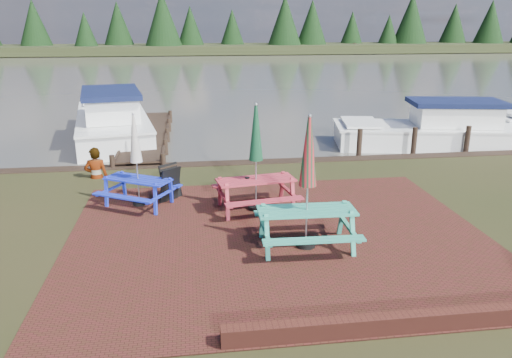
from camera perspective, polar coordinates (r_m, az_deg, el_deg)
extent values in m
plane|color=black|center=(9.96, 3.67, -9.06)|extent=(120.00, 120.00, 0.00)
cube|color=#3B1C13|center=(10.84, 2.63, -6.66)|extent=(9.00, 7.50, 0.02)
cube|color=#4C1E16|center=(8.18, 18.18, -15.22)|extent=(6.00, 0.22, 0.30)
cube|color=#403F37|center=(45.96, -5.52, 12.05)|extent=(120.00, 60.00, 0.02)
cube|color=black|center=(74.83, -6.51, 14.56)|extent=(120.00, 10.00, 1.20)
cube|color=teal|center=(10.14, 5.81, -3.59)|extent=(1.99, 0.82, 0.04)
cube|color=teal|center=(9.59, 6.65, -6.97)|extent=(1.98, 0.32, 0.04)
cube|color=teal|center=(10.93, 4.97, -3.74)|extent=(1.98, 0.32, 0.04)
cube|color=teal|center=(10.16, 0.99, -5.93)|extent=(0.14, 1.71, 0.81)
cube|color=teal|center=(10.49, 10.34, -5.44)|extent=(0.14, 1.71, 0.81)
cylinder|color=black|center=(10.43, 5.68, -7.47)|extent=(0.39, 0.39, 0.11)
cylinder|color=#B2B2B7|center=(9.95, 5.91, -0.59)|extent=(0.04, 0.04, 2.74)
cone|color=red|center=(9.76, 6.03, 3.08)|extent=(0.35, 0.35, 1.37)
cube|color=#A92B39|center=(12.10, -0.01, -0.11)|extent=(1.97, 1.01, 0.04)
cube|color=#A92B39|center=(11.56, 1.00, -2.58)|extent=(1.90, 0.54, 0.04)
cube|color=#A92B39|center=(12.85, -0.91, -0.47)|extent=(1.90, 0.54, 0.04)
cube|color=#A92B39|center=(12.04, -3.74, -2.20)|extent=(0.33, 1.63, 0.77)
cube|color=#A92B39|center=(12.47, 3.59, -1.48)|extent=(0.33, 1.63, 0.77)
cylinder|color=black|center=(12.34, -0.01, -3.30)|extent=(0.38, 0.38, 0.10)
cylinder|color=#B2B2B7|center=(11.95, -0.01, 2.33)|extent=(0.04, 0.04, 2.62)
cone|color=#113E23|center=(11.80, -0.01, 5.27)|extent=(0.33, 0.33, 1.31)
cube|color=#1A2BC4|center=(12.78, -13.35, -0.03)|extent=(1.77, 1.41, 0.04)
cube|color=#1A2BC4|center=(12.39, -14.96, -2.04)|extent=(1.56, 1.04, 0.04)
cube|color=#1A2BC4|center=(13.35, -11.69, -0.37)|extent=(1.56, 1.04, 0.04)
cube|color=#1A2BC4|center=(13.31, -15.79, -1.07)|extent=(0.80, 1.29, 0.69)
cube|color=#1A2BC4|center=(12.49, -10.53, -1.93)|extent=(0.80, 1.29, 0.69)
cylinder|color=black|center=(12.99, -13.15, -2.73)|extent=(0.34, 0.34, 0.09)
cylinder|color=#B2B2B7|center=(12.65, -13.50, 2.02)|extent=(0.03, 0.03, 2.33)
cone|color=#BCB4AC|center=(12.52, -13.68, 4.48)|extent=(0.30, 0.30, 1.16)
cube|color=black|center=(12.90, -9.78, -0.68)|extent=(0.58, 0.54, 0.92)
cube|color=black|center=(13.19, -9.74, -0.26)|extent=(0.58, 0.54, 0.92)
cube|color=black|center=(12.91, -9.86, 1.41)|extent=(0.47, 0.39, 0.03)
cube|color=black|center=(20.74, -12.24, 5.18)|extent=(1.60, 9.00, 0.06)
cube|color=black|center=(20.80, -14.32, 5.21)|extent=(0.08, 9.00, 0.08)
cube|color=black|center=(20.68, -10.17, 5.41)|extent=(0.08, 9.00, 0.08)
cylinder|color=black|center=(16.55, -16.03, 0.94)|extent=(0.16, 0.16, 1.00)
cylinder|color=black|center=(16.38, -10.50, 1.18)|extent=(0.16, 0.16, 1.00)
cube|color=white|center=(21.55, -16.02, 5.47)|extent=(3.94, 8.09, 1.11)
cube|color=white|center=(21.44, -16.16, 6.97)|extent=(4.01, 8.26, 0.09)
cube|color=white|center=(20.43, -16.19, 7.99)|extent=(2.44, 3.53, 0.94)
cube|color=#0F1639|center=(20.36, -16.32, 9.46)|extent=(2.73, 4.03, 0.20)
cube|color=white|center=(24.33, -16.43, 8.50)|extent=(2.46, 1.76, 0.11)
cube|color=white|center=(20.41, 19.26, 4.37)|extent=(7.44, 3.70, 0.95)
cube|color=white|center=(20.31, 19.40, 5.72)|extent=(7.59, 3.77, 0.08)
cube|color=white|center=(20.49, 21.83, 6.86)|extent=(3.26, 2.28, 0.81)
cube|color=#0F1639|center=(20.42, 21.98, 8.11)|extent=(3.71, 2.55, 0.17)
cube|color=white|center=(19.68, 11.84, 6.36)|extent=(1.63, 2.29, 0.09)
imported|color=gray|center=(15.33, -18.07, 3.40)|extent=(0.70, 0.49, 1.84)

